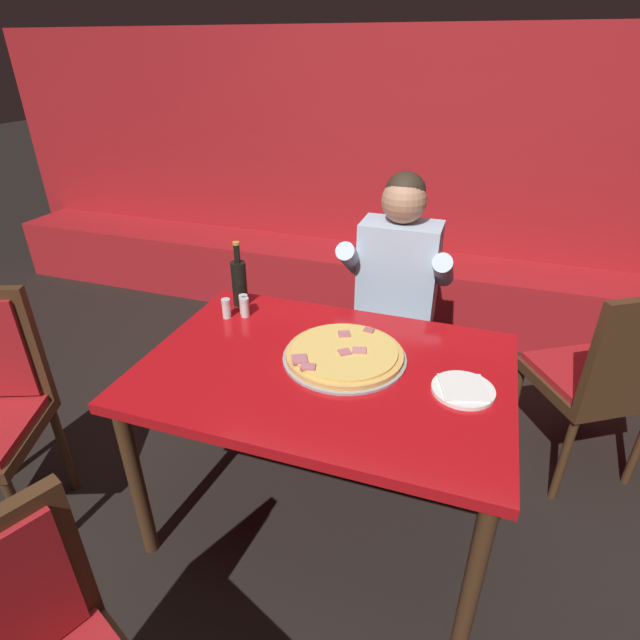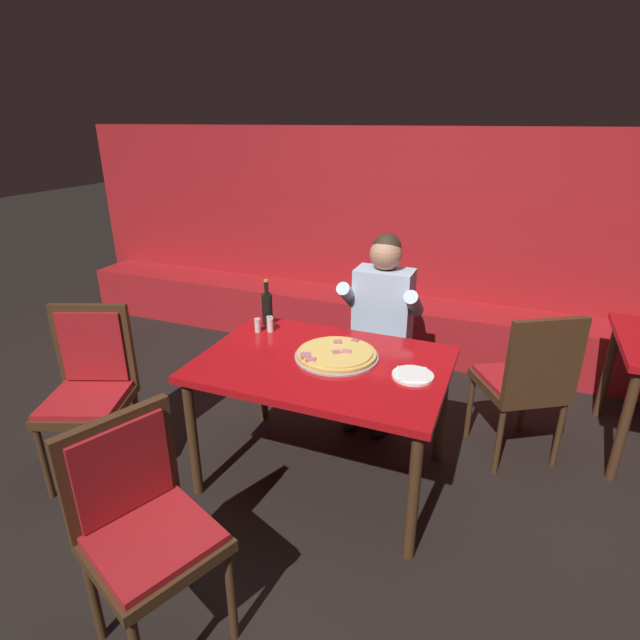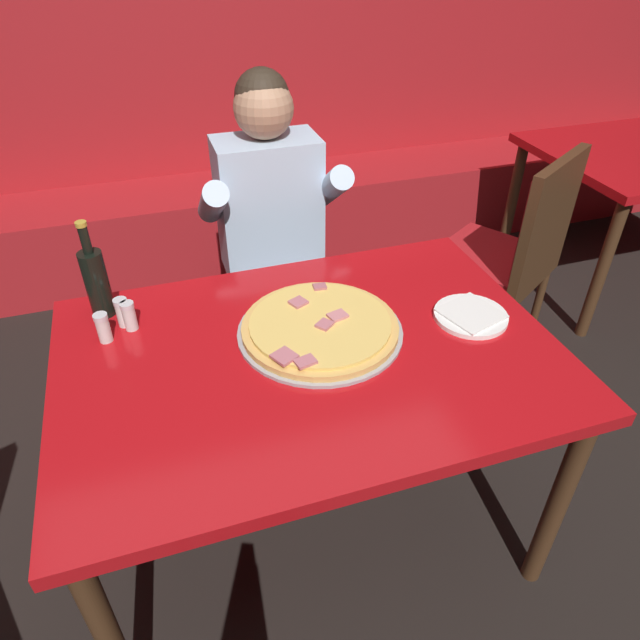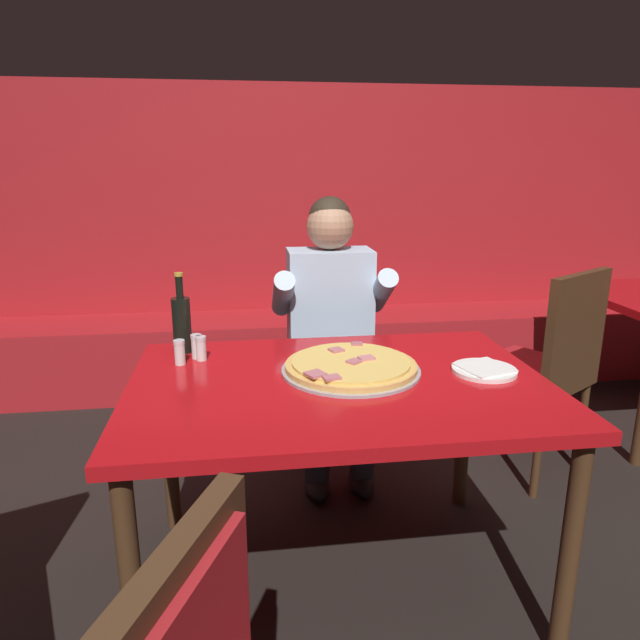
% 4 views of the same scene
% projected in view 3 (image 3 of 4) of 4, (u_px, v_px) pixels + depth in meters
% --- Properties ---
extents(ground_plane, '(24.00, 24.00, 0.00)m').
position_uv_depth(ground_plane, '(312.00, 520.00, 1.96)').
color(ground_plane, black).
extents(booth_wall_panel, '(6.80, 0.16, 1.90)m').
position_uv_depth(booth_wall_panel, '(190.00, 79.00, 3.07)').
color(booth_wall_panel, '#A3191E').
rests_on(booth_wall_panel, ground_plane).
extents(booth_bench, '(6.46, 0.48, 0.46)m').
position_uv_depth(booth_bench, '(214.00, 225.00, 3.25)').
color(booth_bench, '#A3191E').
rests_on(booth_bench, ground_plane).
extents(main_dining_table, '(1.32, 0.92, 0.75)m').
position_uv_depth(main_dining_table, '(310.00, 373.00, 1.56)').
color(main_dining_table, '#422816').
rests_on(main_dining_table, ground_plane).
extents(pizza, '(0.46, 0.46, 0.05)m').
position_uv_depth(pizza, '(320.00, 327.00, 1.57)').
color(pizza, '#9E9EA3').
rests_on(pizza, main_dining_table).
extents(plate_white_paper, '(0.21, 0.21, 0.02)m').
position_uv_depth(plate_white_paper, '(470.00, 314.00, 1.63)').
color(plate_white_paper, white).
rests_on(plate_white_paper, main_dining_table).
extents(beer_bottle, '(0.07, 0.07, 0.29)m').
position_uv_depth(beer_bottle, '(96.00, 281.00, 1.59)').
color(beer_bottle, black).
rests_on(beer_bottle, main_dining_table).
extents(shaker_black_pepper, '(0.04, 0.04, 0.09)m').
position_uv_depth(shaker_black_pepper, '(123.00, 313.00, 1.59)').
color(shaker_black_pepper, silver).
rests_on(shaker_black_pepper, main_dining_table).
extents(shaker_parmesan, '(0.04, 0.04, 0.09)m').
position_uv_depth(shaker_parmesan, '(130.00, 317.00, 1.57)').
color(shaker_parmesan, silver).
rests_on(shaker_parmesan, main_dining_table).
extents(shaker_oregano, '(0.04, 0.04, 0.09)m').
position_uv_depth(shaker_oregano, '(104.00, 329.00, 1.53)').
color(shaker_oregano, silver).
rests_on(shaker_oregano, main_dining_table).
extents(diner_seated_blue_shirt, '(0.53, 0.53, 1.27)m').
position_uv_depth(diner_seated_blue_shirt, '(276.00, 233.00, 2.15)').
color(diner_seated_blue_shirt, black).
rests_on(diner_seated_blue_shirt, ground_plane).
extents(dining_chair_far_left, '(0.61, 0.61, 0.98)m').
position_uv_depth(dining_chair_far_left, '(510.00, 250.00, 2.34)').
color(dining_chair_far_left, '#422816').
rests_on(dining_chair_far_left, ground_plane).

